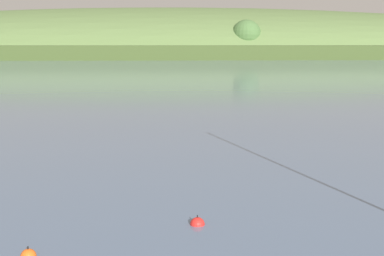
# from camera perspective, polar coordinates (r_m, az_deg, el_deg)

# --- Properties ---
(far_shoreline_hill) EXTENTS (483.33, 133.87, 39.77)m
(far_shoreline_hill) POSITION_cam_1_polar(r_m,az_deg,el_deg) (221.72, -0.67, 7.96)
(far_shoreline_hill) COLOR #3C4E24
(far_shoreline_hill) RESTS_ON ground
(mooring_buoy_far_upstream) EXTENTS (0.50, 0.50, 0.58)m
(mooring_buoy_far_upstream) POSITION_cam_1_polar(r_m,az_deg,el_deg) (17.77, 0.59, -10.49)
(mooring_buoy_far_upstream) COLOR red
(mooring_buoy_far_upstream) RESTS_ON ground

